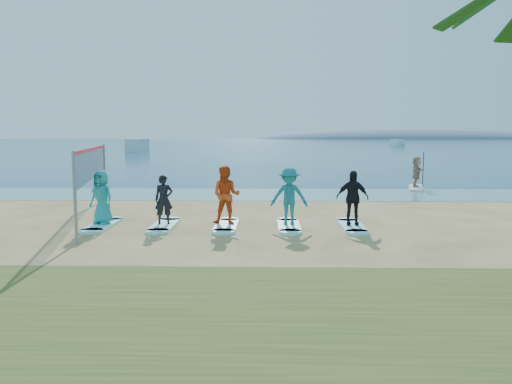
{
  "coord_description": "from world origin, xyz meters",
  "views": [
    {
      "loc": [
        0.81,
        -13.8,
        2.93
      ],
      "look_at": [
        0.42,
        2.0,
        1.1
      ],
      "focal_mm": 35.0,
      "sensor_mm": 36.0,
      "label": 1
    }
  ],
  "objects_px": {
    "paddleboarder": "(417,172)",
    "surfboard_1": "(164,225)",
    "surfboard_0": "(103,225)",
    "student_0": "(102,197)",
    "surfboard_4": "(352,226)",
    "boat_offshore_b": "(397,146)",
    "student_1": "(164,200)",
    "student_3": "(289,196)",
    "surfboard_3": "(289,226)",
    "boat_offshore_a": "(138,151)",
    "surfboard_2": "(226,225)",
    "paddleboard": "(416,188)",
    "volleyball_net": "(93,164)",
    "student_4": "(352,198)",
    "student_2": "(226,195)"
  },
  "relations": [
    {
      "from": "student_3",
      "to": "surfboard_2",
      "type": "bearing_deg",
      "value": -174.26
    },
    {
      "from": "surfboard_1",
      "to": "surfboard_4",
      "type": "distance_m",
      "value": 5.96
    },
    {
      "from": "student_1",
      "to": "student_2",
      "type": "bearing_deg",
      "value": -15.79
    },
    {
      "from": "paddleboard",
      "to": "student_3",
      "type": "height_order",
      "value": "student_3"
    },
    {
      "from": "student_0",
      "to": "surfboard_2",
      "type": "relative_size",
      "value": 0.77
    },
    {
      "from": "boat_offshore_a",
      "to": "student_0",
      "type": "distance_m",
      "value": 72.28
    },
    {
      "from": "surfboard_0",
      "to": "student_0",
      "type": "distance_m",
      "value": 0.9
    },
    {
      "from": "surfboard_2",
      "to": "surfboard_4",
      "type": "height_order",
      "value": "same"
    },
    {
      "from": "boat_offshore_b",
      "to": "surfboard_1",
      "type": "xyz_separation_m",
      "value": [
        -37.17,
        -116.74,
        0.04
      ]
    },
    {
      "from": "student_3",
      "to": "surfboard_3",
      "type": "bearing_deg",
      "value": 95.74
    },
    {
      "from": "surfboard_1",
      "to": "surfboard_4",
      "type": "height_order",
      "value": "same"
    },
    {
      "from": "student_2",
      "to": "student_3",
      "type": "xyz_separation_m",
      "value": [
        1.99,
        0.0,
        -0.02
      ]
    },
    {
      "from": "surfboard_3",
      "to": "student_3",
      "type": "distance_m",
      "value": 0.95
    },
    {
      "from": "paddleboard",
      "to": "student_3",
      "type": "xyz_separation_m",
      "value": [
        -7.32,
        -11.33,
        0.93
      ]
    },
    {
      "from": "student_1",
      "to": "student_0",
      "type": "bearing_deg",
      "value": 164.21
    },
    {
      "from": "student_3",
      "to": "surfboard_4",
      "type": "relative_size",
      "value": 0.82
    },
    {
      "from": "student_0",
      "to": "volleyball_net",
      "type": "bearing_deg",
      "value": 140.54
    },
    {
      "from": "surfboard_2",
      "to": "paddleboarder",
      "type": "bearing_deg",
      "value": 50.61
    },
    {
      "from": "surfboard_2",
      "to": "volleyball_net",
      "type": "bearing_deg",
      "value": 159.66
    },
    {
      "from": "student_2",
      "to": "surfboard_4",
      "type": "distance_m",
      "value": 4.09
    },
    {
      "from": "surfboard_3",
      "to": "paddleboard",
      "type": "bearing_deg",
      "value": 57.15
    },
    {
      "from": "student_3",
      "to": "paddleboarder",
      "type": "bearing_deg",
      "value": 62.89
    },
    {
      "from": "surfboard_3",
      "to": "paddleboarder",
      "type": "bearing_deg",
      "value": 57.15
    },
    {
      "from": "boat_offshore_a",
      "to": "volleyball_net",
      "type": "bearing_deg",
      "value": -77.5
    },
    {
      "from": "boat_offshore_b",
      "to": "student_1",
      "type": "xyz_separation_m",
      "value": [
        -37.17,
        -116.74,
        0.87
      ]
    },
    {
      "from": "boat_offshore_b",
      "to": "student_0",
      "type": "relative_size",
      "value": 3.39
    },
    {
      "from": "paddleboarder",
      "to": "surfboard_1",
      "type": "distance_m",
      "value": 16.02
    },
    {
      "from": "student_2",
      "to": "paddleboarder",
      "type": "bearing_deg",
      "value": 57.64
    },
    {
      "from": "boat_offshore_a",
      "to": "surfboard_2",
      "type": "height_order",
      "value": "boat_offshore_a"
    },
    {
      "from": "surfboard_3",
      "to": "surfboard_4",
      "type": "height_order",
      "value": "same"
    },
    {
      "from": "paddleboarder",
      "to": "student_2",
      "type": "relative_size",
      "value": 0.87
    },
    {
      "from": "volleyball_net",
      "to": "student_0",
      "type": "height_order",
      "value": "volleyball_net"
    },
    {
      "from": "student_3",
      "to": "surfboard_4",
      "type": "distance_m",
      "value": 2.2
    },
    {
      "from": "surfboard_1",
      "to": "student_4",
      "type": "distance_m",
      "value": 6.03
    },
    {
      "from": "paddleboarder",
      "to": "surfboard_4",
      "type": "bearing_deg",
      "value": 177.14
    },
    {
      "from": "student_0",
      "to": "surfboard_1",
      "type": "relative_size",
      "value": 0.77
    },
    {
      "from": "student_2",
      "to": "boat_offshore_b",
      "type": "bearing_deg",
      "value": 80.26
    },
    {
      "from": "surfboard_2",
      "to": "student_4",
      "type": "bearing_deg",
      "value": -0.0
    },
    {
      "from": "student_0",
      "to": "student_1",
      "type": "xyz_separation_m",
      "value": [
        1.99,
        0.0,
        -0.07
      ]
    },
    {
      "from": "boat_offshore_b",
      "to": "student_1",
      "type": "height_order",
      "value": "student_1"
    },
    {
      "from": "surfboard_2",
      "to": "student_4",
      "type": "xyz_separation_m",
      "value": [
        3.97,
        -0.0,
        0.9
      ]
    },
    {
      "from": "paddleboarder",
      "to": "student_0",
      "type": "distance_m",
      "value": 17.45
    },
    {
      "from": "paddleboard",
      "to": "student_0",
      "type": "distance_m",
      "value": 17.48
    },
    {
      "from": "surfboard_1",
      "to": "student_2",
      "type": "xyz_separation_m",
      "value": [
        1.99,
        -0.0,
        0.97
      ]
    },
    {
      "from": "surfboard_4",
      "to": "student_2",
      "type": "bearing_deg",
      "value": -180.0
    },
    {
      "from": "surfboard_2",
      "to": "student_3",
      "type": "relative_size",
      "value": 1.22
    },
    {
      "from": "paddleboard",
      "to": "student_2",
      "type": "height_order",
      "value": "student_2"
    },
    {
      "from": "student_4",
      "to": "surfboard_3",
      "type": "bearing_deg",
      "value": -176.87
    },
    {
      "from": "volleyball_net",
      "to": "surfboard_2",
      "type": "bearing_deg",
      "value": -20.34
    },
    {
      "from": "volleyball_net",
      "to": "paddleboarder",
      "type": "relative_size",
      "value": 5.46
    }
  ]
}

